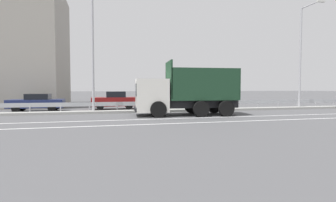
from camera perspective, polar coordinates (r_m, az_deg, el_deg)
The scene contains 11 objects.
ground_plane at distance 17.93m, azimuth -3.68°, elevation -3.14°, with size 320.00×320.00×0.00m, color #4C4C4F.
lane_strip_0 at distance 16.41m, azimuth 6.04°, elevation -3.68°, with size 67.53×0.16×0.01m, color silver.
lane_strip_1 at distance 14.42m, azimuth 9.02°, elevation -4.59°, with size 67.53×0.16×0.01m, color silver.
median_island at distance 20.34m, azimuth -4.94°, elevation -2.19°, with size 37.14×1.10×0.18m, color gray.
median_guardrail at distance 21.24m, azimuth -5.35°, elevation -0.68°, with size 67.53×0.09×0.78m.
dump_truck at distance 17.84m, azimuth 1.29°, elevation 1.01°, with size 7.18×3.27×3.67m.
median_road_sign at distance 20.22m, azimuth -6.02°, elevation 1.15°, with size 0.66×0.16×2.48m.
street_lamp_1 at distance 20.34m, azimuth -16.07°, elevation 13.13°, with size 0.71×2.63×10.00m.
street_lamp_2 at distance 26.64m, azimuth 27.11°, elevation 9.43°, with size 0.70×2.39×9.14m.
parked_car_3 at distance 23.45m, azimuth -26.62°, elevation -0.27°, with size 4.12×1.90×1.41m.
parked_car_4 at distance 23.62m, azimuth -11.49°, elevation 0.14°, with size 3.97×1.88×1.58m.
Camera 1 is at (-3.23, -17.54, 1.83)m, focal length 28.00 mm.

